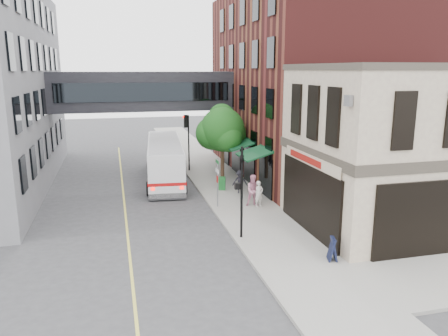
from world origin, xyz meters
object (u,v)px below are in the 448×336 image
pedestrian_c (240,182)px  pedestrian_b (254,190)px  sandwich_board (333,249)px  bus (165,159)px  pedestrian_a (259,194)px  newspaper_box (222,183)px

pedestrian_c → pedestrian_b: bearing=-70.1°
pedestrian_c → sandwich_board: bearing=-65.8°
bus → pedestrian_a: (4.61, -8.31, -0.72)m
bus → newspaper_box: 5.46m
newspaper_box → sandwich_board: bearing=-62.3°
sandwich_board → pedestrian_c: bearing=111.5°
bus → sandwich_board: 17.09m
pedestrian_a → pedestrian_c: size_ratio=1.01×
bus → pedestrian_c: 6.84m
pedestrian_a → newspaper_box: pedestrian_a is taller
pedestrian_a → pedestrian_c: 3.08m
pedestrian_b → newspaper_box: 4.10m
bus → pedestrian_b: 9.21m
pedestrian_b → sandwich_board: 8.20m
pedestrian_a → pedestrian_c: pedestrian_a is taller
pedestrian_a → pedestrian_b: 0.38m
pedestrian_a → pedestrian_b: bearing=118.8°
newspaper_box → pedestrian_b: bearing=-57.3°
newspaper_box → pedestrian_a: bearing=-54.7°
bus → pedestrian_b: size_ratio=5.83×
pedestrian_b → newspaper_box: (-0.97, 3.95, -0.52)m
bus → pedestrian_a: 9.53m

